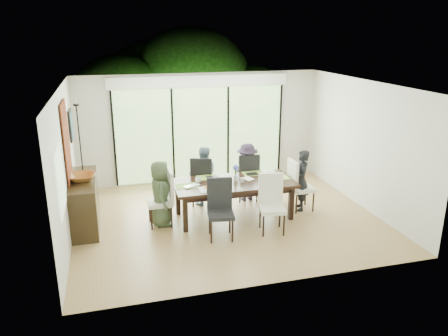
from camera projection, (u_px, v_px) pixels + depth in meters
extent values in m
cube|color=olive|center=(227.00, 218.00, 8.93)|extent=(6.00, 5.00, 0.01)
cube|color=white|center=(227.00, 85.00, 8.10)|extent=(6.00, 5.00, 0.01)
cube|color=beige|center=(200.00, 128.00, 10.83)|extent=(6.00, 0.02, 2.70)
cube|color=silver|center=(274.00, 201.00, 6.21)|extent=(6.00, 0.02, 2.70)
cube|color=white|center=(65.00, 167.00, 7.77)|extent=(0.02, 5.00, 2.70)
cube|color=silver|center=(364.00, 145.00, 9.26)|extent=(0.02, 5.00, 2.70)
cube|color=#598C3F|center=(201.00, 134.00, 10.83)|extent=(4.20, 0.02, 2.30)
cube|color=white|center=(200.00, 81.00, 10.43)|extent=(4.40, 0.06, 0.28)
cube|color=black|center=(114.00, 140.00, 10.30)|extent=(0.05, 0.04, 2.30)
cube|color=black|center=(173.00, 136.00, 10.65)|extent=(0.05, 0.04, 2.30)
cube|color=black|center=(228.00, 133.00, 11.00)|extent=(0.05, 0.04, 2.30)
cube|color=black|center=(280.00, 129.00, 11.34)|extent=(0.05, 0.04, 2.30)
cube|color=#8CAD7F|center=(60.00, 180.00, 6.63)|extent=(0.02, 0.90, 1.00)
cube|color=brown|center=(194.00, 171.00, 12.07)|extent=(6.00, 1.80, 0.10)
cube|color=#523723|center=(189.00, 143.00, 12.62)|extent=(6.00, 0.08, 0.06)
sphere|color=#14380F|center=(121.00, 109.00, 12.83)|extent=(3.20, 3.20, 3.20)
sphere|color=#14380F|center=(191.00, 92.00, 13.81)|extent=(4.00, 4.00, 4.00)
sphere|color=#14380F|center=(252.00, 110.00, 13.69)|extent=(2.80, 2.80, 2.80)
sphere|color=#14380F|center=(157.00, 95.00, 14.27)|extent=(3.60, 3.60, 3.60)
cube|color=black|center=(234.00, 183.00, 8.79)|extent=(2.43, 1.11, 0.06)
cube|color=black|center=(234.00, 187.00, 8.81)|extent=(2.23, 0.91, 0.10)
cube|color=black|center=(185.00, 214.00, 8.24)|extent=(0.09, 0.09, 0.70)
cube|color=black|center=(291.00, 203.00, 8.77)|extent=(0.09, 0.09, 0.70)
cube|color=black|center=(178.00, 198.00, 9.03)|extent=(0.09, 0.09, 0.70)
cube|color=black|center=(275.00, 189.00, 9.56)|extent=(0.09, 0.09, 0.70)
imported|color=#3E4F34|center=(160.00, 194.00, 8.44)|extent=(0.41, 0.63, 1.31)
imported|color=black|center=(301.00, 180.00, 9.18)|extent=(0.52, 0.69, 1.31)
imported|color=#6D859E|center=(203.00, 176.00, 9.46)|extent=(0.64, 0.43, 1.31)
imported|color=#2A2131|center=(247.00, 172.00, 9.71)|extent=(0.64, 0.43, 1.31)
cube|color=#75A83C|center=(187.00, 186.00, 8.54)|extent=(0.45, 0.32, 0.01)
cube|color=#89B741|center=(278.00, 178.00, 9.01)|extent=(0.45, 0.32, 0.01)
cube|color=#8FBC43|center=(208.00, 177.00, 9.03)|extent=(0.45, 0.32, 0.01)
cube|color=olive|center=(253.00, 173.00, 9.28)|extent=(0.45, 0.32, 0.01)
cube|color=white|center=(211.00, 189.00, 8.36)|extent=(0.45, 0.32, 0.01)
cube|color=black|center=(213.00, 177.00, 9.01)|extent=(0.26, 0.18, 0.01)
cube|color=black|center=(252.00, 174.00, 9.22)|extent=(0.24, 0.17, 0.01)
cube|color=white|center=(267.00, 179.00, 8.90)|extent=(0.30, 0.22, 0.00)
cube|color=white|center=(211.00, 188.00, 8.36)|extent=(0.26, 0.26, 0.02)
cube|color=#BF6916|center=(211.00, 187.00, 8.35)|extent=(0.20, 0.20, 0.01)
cylinder|color=silver|center=(236.00, 178.00, 8.82)|extent=(0.08, 0.08, 0.12)
cylinder|color=#337226|center=(236.00, 172.00, 8.78)|extent=(0.04, 0.04, 0.16)
sphere|color=#5555D5|center=(236.00, 167.00, 8.75)|extent=(0.11, 0.11, 0.11)
imported|color=silver|center=(193.00, 187.00, 8.47)|extent=(0.39, 0.34, 0.03)
imported|color=white|center=(198.00, 180.00, 8.73)|extent=(0.17, 0.17, 0.10)
imported|color=white|center=(242.00, 180.00, 8.71)|extent=(0.14, 0.14, 0.09)
imported|color=white|center=(269.00, 175.00, 9.05)|extent=(0.16, 0.16, 0.10)
imported|color=white|center=(245.00, 179.00, 8.88)|extent=(0.23, 0.27, 0.02)
cube|color=black|center=(85.00, 202.00, 8.47)|extent=(0.48, 1.71, 0.96)
imported|color=brown|center=(82.00, 177.00, 8.22)|extent=(0.51, 0.51, 0.12)
cylinder|color=black|center=(83.00, 172.00, 8.64)|extent=(0.11, 0.11, 0.04)
cylinder|color=black|center=(80.00, 139.00, 8.44)|extent=(0.03, 0.03, 1.34)
cylinder|color=black|center=(76.00, 105.00, 8.24)|extent=(0.11, 0.11, 0.03)
cylinder|color=silver|center=(76.00, 101.00, 8.22)|extent=(0.04, 0.04, 0.11)
cube|color=#9A3716|center=(67.00, 142.00, 8.04)|extent=(0.02, 1.00, 1.50)
cube|color=black|center=(71.00, 125.00, 9.22)|extent=(0.03, 0.55, 0.65)
cube|color=#1B4C58|center=(72.00, 125.00, 9.23)|extent=(0.01, 0.45, 0.55)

